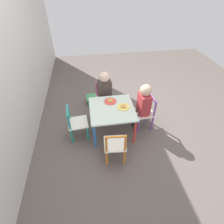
# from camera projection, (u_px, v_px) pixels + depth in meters

# --- Properties ---
(ground_plane) EXTENTS (6.00, 6.00, 0.00)m
(ground_plane) POSITION_uv_depth(u_px,v_px,m) (112.00, 130.00, 2.63)
(ground_plane) COLOR #5B514C
(kids_table) EXTENTS (0.60, 0.60, 0.42)m
(kids_table) POSITION_uv_depth(u_px,v_px,m) (112.00, 112.00, 2.39)
(kids_table) COLOR silver
(kids_table) RESTS_ON ground_plane
(chair_purple) EXTENTS (0.28, 0.28, 0.51)m
(chair_purple) POSITION_uv_depth(u_px,v_px,m) (145.00, 113.00, 2.55)
(chair_purple) COLOR silver
(chair_purple) RESTS_ON ground_plane
(chair_pink) EXTENTS (0.28, 0.28, 0.51)m
(chair_pink) POSITION_uv_depth(u_px,v_px,m) (104.00, 98.00, 2.84)
(chair_pink) COLOR silver
(chair_pink) RESTS_ON ground_plane
(chair_teal) EXTENTS (0.28, 0.28, 0.51)m
(chair_teal) POSITION_uv_depth(u_px,v_px,m) (76.00, 124.00, 2.38)
(chair_teal) COLOR silver
(chair_teal) RESTS_ON ground_plane
(chair_orange) EXTENTS (0.28, 0.28, 0.51)m
(chair_orange) POSITION_uv_depth(u_px,v_px,m) (115.00, 146.00, 2.09)
(chair_orange) COLOR silver
(chair_orange) RESTS_ON ground_plane
(child_front) EXTENTS (0.21, 0.22, 0.73)m
(child_front) POSITION_uv_depth(u_px,v_px,m) (143.00, 104.00, 2.42)
(child_front) COLOR #38383D
(child_front) RESTS_ON ground_plane
(child_right) EXTENTS (0.22, 0.21, 0.73)m
(child_right) POSITION_uv_depth(u_px,v_px,m) (105.00, 90.00, 2.68)
(child_right) COLOR #38383D
(child_right) RESTS_ON ground_plane
(plate_front) EXTENTS (0.17, 0.17, 0.03)m
(plate_front) POSITION_uv_depth(u_px,v_px,m) (123.00, 107.00, 2.37)
(plate_front) COLOR #EADB66
(plate_front) RESTS_ON kids_table
(plate_right) EXTENTS (0.17, 0.17, 0.03)m
(plate_right) POSITION_uv_depth(u_px,v_px,m) (110.00, 101.00, 2.47)
(plate_right) COLOR #E54C47
(plate_right) RESTS_ON kids_table
(storage_bin) EXTENTS (0.22, 0.22, 0.12)m
(storage_bin) POSITION_uv_depth(u_px,v_px,m) (93.00, 100.00, 3.14)
(storage_bin) COLOR #3D8E56
(storage_bin) RESTS_ON ground_plane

